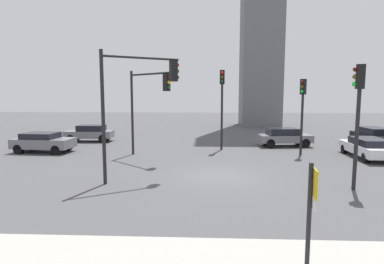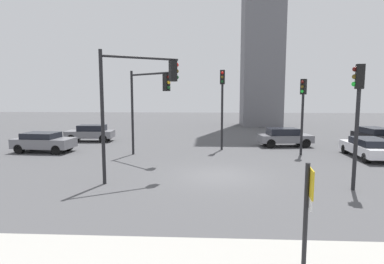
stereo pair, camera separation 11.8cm
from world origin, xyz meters
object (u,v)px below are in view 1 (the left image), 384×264
traffic_light_0 (148,95)px  car_0 (368,147)px  traffic_light_3 (222,95)px  car_2 (375,136)px  car_3 (43,142)px  car_4 (284,137)px  direction_sign (311,205)px  traffic_light_2 (358,104)px  traffic_light_1 (138,90)px  traffic_light_4 (302,102)px  car_1 (90,133)px

traffic_light_0 → car_0: 14.26m
traffic_light_0 → traffic_light_3: bearing=75.0°
car_2 → car_3: car_2 is taller
traffic_light_3 → car_4: (4.89, 1.79, -3.20)m
direction_sign → traffic_light_2: (4.00, 6.79, 1.98)m
traffic_light_0 → car_4: bearing=68.7°
traffic_light_2 → car_4: (-0.28, 11.24, -2.91)m
traffic_light_1 → car_3: 11.15m
traffic_light_2 → traffic_light_3: bearing=-46.3°
direction_sign → car_3: size_ratio=0.59×
traffic_light_4 → car_3: (-17.61, 0.17, -2.76)m
car_0 → car_4: bearing=45.2°
direction_sign → car_0: bearing=67.4°
direction_sign → traffic_light_2: traffic_light_2 is taller
direction_sign → car_0: (7.96, 13.68, -0.99)m
car_2 → traffic_light_0: bearing=-74.6°
traffic_light_4 → car_4: bearing=-136.8°
traffic_light_0 → car_1: traffic_light_0 is taller
car_2 → car_3: (-24.60, -4.10, 0.00)m
car_1 → traffic_light_1: bearing=117.8°
traffic_light_3 → car_1: size_ratio=1.44×
traffic_light_2 → direction_sign: bearing=74.6°
traffic_light_0 → traffic_light_4: (9.93, 1.44, -0.45)m
car_4 → traffic_light_4: bearing=-91.7°
car_1 → car_3: bearing=72.2°
car_1 → car_4: car_4 is taller
traffic_light_1 → traffic_light_4: 11.52m
car_3 → car_4: (17.32, 3.31, 0.01)m
direction_sign → traffic_light_4: (4.01, 14.55, 1.82)m
traffic_light_1 → car_1: traffic_light_1 is taller
traffic_light_4 → car_3: 17.83m
traffic_light_1 → car_2: bearing=2.6°
car_0 → car_3: bearing=88.2°
traffic_light_0 → traffic_light_2: 11.76m
traffic_light_1 → traffic_light_3: (4.27, 8.26, -0.29)m
traffic_light_2 → car_2: (7.00, 12.03, -2.92)m
direction_sign → traffic_light_3: bearing=101.6°
direction_sign → car_3: direction_sign is taller
traffic_light_2 → car_3: size_ratio=1.26×
car_4 → traffic_light_0: bearing=-159.3°
car_3 → traffic_light_2: bearing=-19.5°
traffic_light_2 → car_0: (3.96, 6.89, -2.97)m
traffic_light_1 → car_1: (-6.72, 11.81, -3.49)m
car_0 → direction_sign: bearing=150.8°
traffic_light_1 → traffic_light_3: traffic_light_1 is taller
car_0 → traffic_light_3: bearing=75.3°
traffic_light_4 → car_0: (3.95, -0.87, -2.81)m
traffic_light_3 → car_1: traffic_light_3 is taller
car_4 → car_0: bearing=-52.2°
traffic_light_2 → car_1: (-16.15, 13.00, -2.91)m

